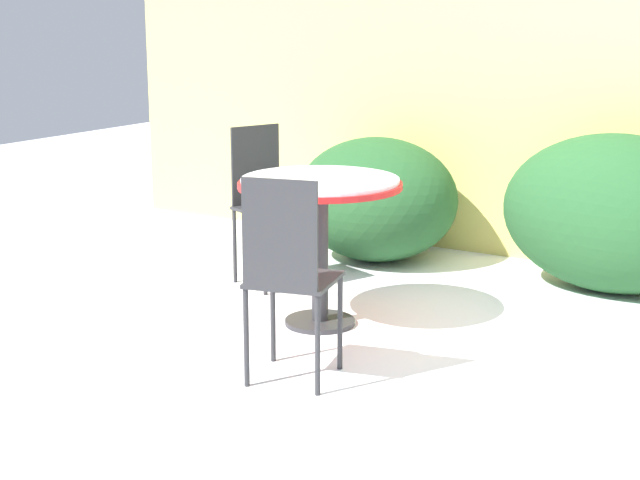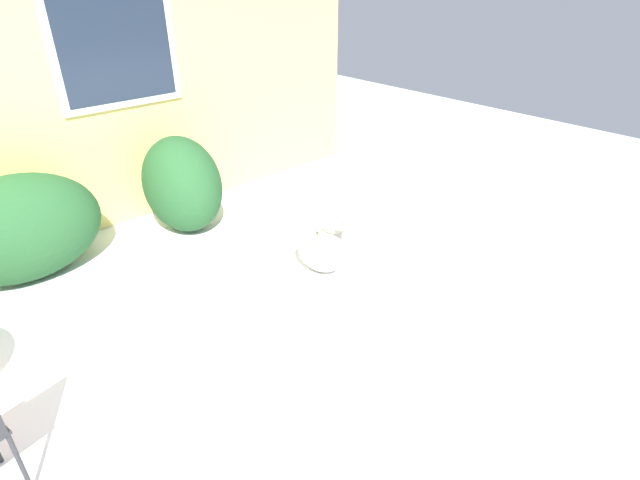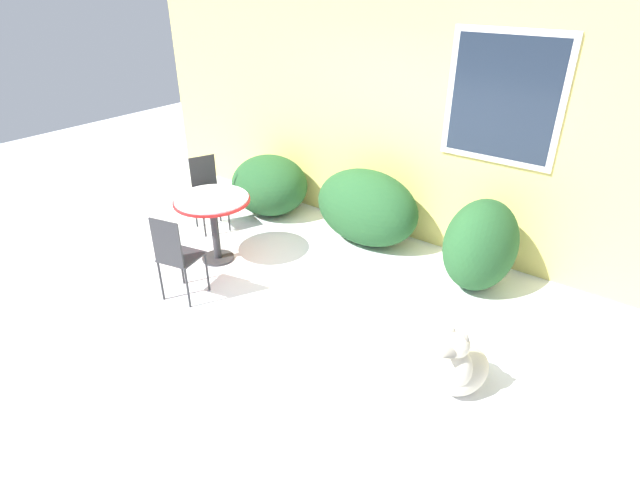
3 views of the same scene
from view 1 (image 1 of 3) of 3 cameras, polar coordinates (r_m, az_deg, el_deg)
name	(u,v)px [view 1 (image 1 of 3)]	position (r m, az deg, el deg)	size (l,w,h in m)	color
ground_plane	(536,394)	(4.36, 12.46, -8.74)	(16.00, 16.00, 0.00)	white
shrub_left	(376,199)	(6.36, 3.31, 2.39)	(1.07, 0.98, 0.80)	#235128
shrub_middle	(615,214)	(5.86, 16.81, 1.47)	(1.32, 0.81, 0.92)	#235128
patio_table	(320,203)	(4.98, 0.00, 2.17)	(0.84, 0.84, 0.78)	#2D2D30
patio_chair_near_table	(265,198)	(5.82, -3.20, 2.47)	(0.47, 0.47, 0.93)	#2D2D30
patio_chair_far_side	(288,271)	(4.22, -1.86, -1.82)	(0.43, 0.43, 0.93)	#2D2D30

